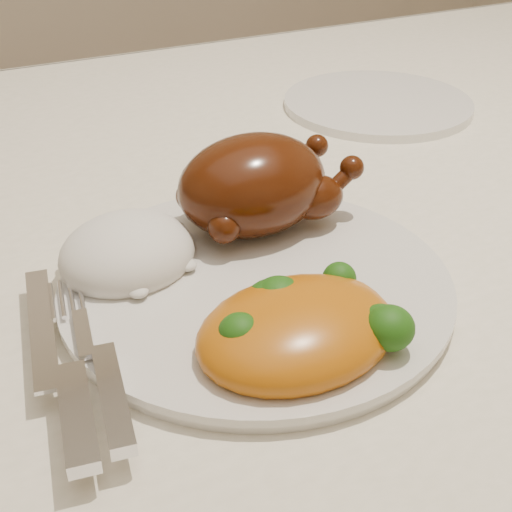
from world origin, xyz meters
name	(u,v)px	position (x,y,z in m)	size (l,w,h in m)	color
dining_table	(312,288)	(0.00, 0.00, 0.67)	(1.60, 0.90, 0.76)	brown
tablecloth	(315,224)	(0.00, 0.00, 0.74)	(1.73, 1.03, 0.18)	white
dinner_plate	(256,286)	(-0.12, -0.11, 0.77)	(0.28, 0.28, 0.01)	silver
side_plate	(378,103)	(0.18, 0.17, 0.77)	(0.22, 0.22, 0.01)	silver
roast_chicken	(257,184)	(-0.08, -0.04, 0.82)	(0.15, 0.10, 0.08)	#491A07
rice_mound	(128,254)	(-0.19, -0.05, 0.79)	(0.13, 0.13, 0.05)	white
mac_and_cheese	(303,325)	(-0.12, -0.19, 0.79)	(0.14, 0.11, 0.05)	#C65B0C
cutlery	(81,376)	(-0.26, -0.17, 0.79)	(0.05, 0.20, 0.01)	silver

